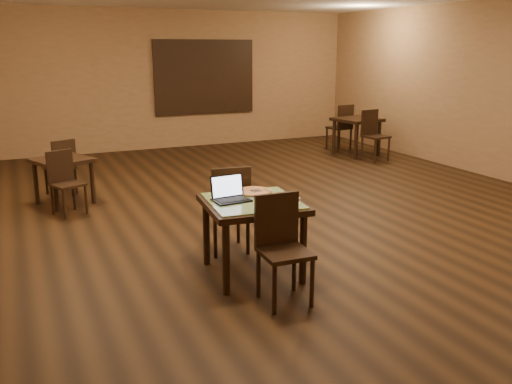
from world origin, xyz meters
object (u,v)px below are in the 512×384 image
other_table_a (357,124)px  other_table_b_chair_far (62,164)px  pizza_pan (254,193)px  chair_main_far (229,204)px  tiled_table (253,210)px  other_table_b_chair_near (64,179)px  laptop (229,194)px  other_table_b (63,166)px  other_table_a_chair_near (373,132)px  other_table_a_chair_far (342,125)px  chair_main_near (281,242)px

other_table_a → other_table_b_chair_far: 6.00m
other_table_b_chair_far → pizza_pan: bearing=89.9°
chair_main_far → other_table_b_chair_far: chair_main_far is taller
tiled_table → other_table_b_chair_near: 3.27m
chair_main_far → laptop: (-0.19, -0.51, 0.27)m
other_table_b → other_table_b_chair_far: other_table_b_chair_far is taller
other_table_a → other_table_b_chair_near: size_ratio=1.10×
pizza_pan → other_table_b: bearing=116.5°
other_table_a → other_table_a_chair_near: other_table_a_chair_near is taller
laptop → other_table_b_chair_near: laptop is taller
other_table_b_chair_far → tiled_table: bearing=87.1°
pizza_pan → other_table_b_chair_near: bearing=121.2°
chair_main_far → laptop: laptop is taller
other_table_a_chair_far → other_table_b_chair_near: size_ratio=1.16×
other_table_a_chair_far → other_table_b_chair_near: (-6.01, -2.47, -0.08)m
tiled_table → chair_main_near: 0.63m
chair_main_near → other_table_a_chair_far: size_ratio=0.96×
tiled_table → other_table_b_chair_far: other_table_b_chair_far is taller
chair_main_near → other_table_a_chair_near: other_table_a_chair_near is taller
tiled_table → other_table_a_chair_near: size_ratio=1.00×
other_table_b → other_table_b_chair_far: bearing=63.7°
tiled_table → laptop: size_ratio=2.78×
chair_main_far → other_table_b: bearing=-56.7°
tiled_table → other_table_b_chair_far: bearing=115.6°
chair_main_far → other_table_a_chair_far: size_ratio=0.99×
laptop → other_table_a_chair_near: 6.24m
tiled_table → pizza_pan: size_ratio=3.10×
other_table_b_chair_near → other_table_b_chair_far: 1.02m
other_table_a_chair_near → pizza_pan: bearing=-147.1°
other_table_a_chair_far → other_table_b_chair_near: other_table_a_chair_far is taller
other_table_a → other_table_a_chair_far: other_table_a_chair_far is taller
other_table_a_chair_far → tiled_table: bearing=40.6°
other_table_a_chair_near → tiled_table: bearing=-146.2°
chair_main_near → other_table_b_chair_far: (-1.44, 4.54, -0.05)m
chair_main_near → other_table_b: bearing=112.3°
chair_main_near → other_table_a_chair_far: other_table_a_chair_far is taller
laptop → other_table_a: bearing=40.2°
chair_main_far → other_table_b_chair_near: bearing=-51.2°
other_table_a_chair_far → other_table_b_chair_far: bearing=4.3°
other_table_a_chair_far → other_table_b_chair_far: size_ratio=1.16×
chair_main_far → other_table_a: (4.52, 4.17, 0.09)m
tiled_table → pizza_pan: bearing=69.0°
chair_main_far → other_table_b: size_ratio=1.06×
other_table_a_chair_far → chair_main_far: bearing=37.1°
chair_main_far → other_table_a_chair_near: other_table_a_chair_near is taller
chair_main_near → other_table_a_chair_near: (4.49, 4.82, 0.02)m
tiled_table → other_table_a_chair_near: other_table_a_chair_near is taller
pizza_pan → other_table_a: 6.32m
laptop → pizza_pan: size_ratio=1.11×
laptop → other_table_a: 6.64m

